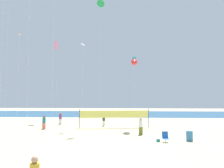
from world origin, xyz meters
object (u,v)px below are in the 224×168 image
Objects in this scene: kite_orange_diamond at (19,38)px; kite_white_diamond at (83,46)px; beach_handbag at (158,141)px; kite_green_delta at (100,4)px; beachgoer_teal_shirt at (44,122)px; beachgoer_charcoal_shirt at (104,120)px; beachgoer_plum_shirt at (60,118)px; trash_barrel at (189,136)px; volleyball_net at (114,115)px; kite_red_inflatable at (134,62)px; folding_beach_chair at (165,137)px; kite_pink_delta at (57,45)px; beachgoer_white_shirt at (141,126)px.

kite_white_diamond is (10.85, -4.55, -2.40)m from kite_orange_diamond.
kite_green_delta reaches higher than beach_handbag.
kite_green_delta reaches higher than kite_white_diamond.
beachgoer_teal_shirt is 7.71m from beachgoer_charcoal_shirt.
beachgoer_plum_shirt is 1.99× the size of trash_barrel.
beach_handbag is at bearing -34.39° from kite_orange_diamond.
beach_handbag is at bearing -64.09° from volleyball_net.
kite_green_delta reaches higher than kite_red_inflatable.
beachgoer_teal_shirt is at bearing 154.68° from folding_beach_chair.
volleyball_net is 16.63m from kite_pink_delta.
folding_beach_chair is 11.57m from kite_red_inflatable.
trash_barrel is 0.07× the size of kite_pink_delta.
kite_pink_delta is (-12.49, 8.16, 4.20)m from kite_red_inflatable.
kite_red_inflatable is (10.35, -3.29, 7.43)m from beachgoer_plum_shirt.
volleyball_net is 29.13× the size of beach_handbag.
beach_handbag is 24.89m from kite_pink_delta.
beachgoer_charcoal_shirt is 10.22m from kite_white_diamond.
kite_pink_delta reaches higher than beach_handbag.
kite_pink_delta is (-2.14, 4.87, 11.63)m from beachgoer_plum_shirt.
beach_handbag is 15.87m from kite_white_diamond.
volleyball_net is at bearing -137.66° from beachgoer_charcoal_shirt.
folding_beach_chair is 0.05× the size of kite_green_delta.
beachgoer_teal_shirt is 0.19× the size of kite_red_inflatable.
trash_barrel is 0.08× the size of kite_white_diamond.
beach_handbag is at bearing -48.97° from kite_pink_delta.
kite_white_diamond is at bearing 98.63° from beachgoer_teal_shirt.
folding_beach_chair is at bearing -43.91° from kite_white_diamond.
beachgoer_teal_shirt is 5.57× the size of beach_handbag.
beachgoer_plum_shirt is 0.16× the size of kite_white_diamond.
beachgoer_white_shirt is 0.13× the size of kite_pink_delta.
kite_green_delta reaches higher than beachgoer_plum_shirt.
volleyball_net is at bearing 59.58° from beachgoer_plum_shirt.
beach_handbag is (1.24, -3.58, -0.83)m from beachgoer_white_shirt.
volleyball_net is at bearing 131.22° from trash_barrel.
kite_white_diamond is at bearing 176.21° from kite_red_inflatable.
volleyball_net is 0.64× the size of kite_orange_diamond.
beachgoer_charcoal_shirt is at bearing -12.67° from kite_orange_diamond.
kite_red_inflatable reaches higher than beachgoer_charcoal_shirt.
volleyball_net is 0.66× the size of kite_pink_delta.
volleyball_net reaches higher than beachgoer_white_shirt.
beachgoer_plum_shirt is 16.57m from beach_handbag.
beachgoer_teal_shirt is 0.13× the size of kite_pink_delta.
beachgoer_teal_shirt is 11.89m from beachgoer_white_shirt.
beachgoer_plum_shirt is at bearing 139.82° from folding_beach_chair.
trash_barrel is at bearing 11.54° from beach_handbag.
beachgoer_white_shirt is at bearing -44.49° from kite_green_delta.
volleyball_net is 0.97× the size of kite_red_inflatable.
volleyball_net is at bearing 168.07° from kite_red_inflatable.
beachgoer_plum_shirt is 0.20× the size of volleyball_net.
volleyball_net is at bearing -39.02° from beachgoer_white_shirt.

